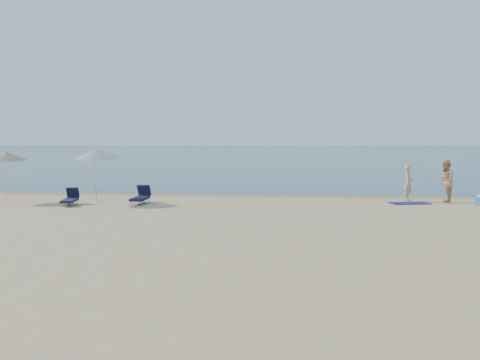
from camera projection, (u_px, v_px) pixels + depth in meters
name	position (u px, v px, depth m)	size (l,w,h in m)	color
ground	(335.00, 317.00, 9.48)	(160.00, 160.00, 0.00)	tan
sea	(304.00, 152.00, 108.71)	(240.00, 160.00, 0.01)	#0B2747
wet_sand_strip	(312.00, 196.00, 28.73)	(240.00, 1.60, 0.00)	#847254
person_left	(408.00, 183.00, 26.57)	(0.58, 0.38, 1.59)	tan
person_right	(445.00, 181.00, 26.22)	(0.89, 0.69, 1.83)	tan
beach_towel	(409.00, 203.00, 25.57)	(1.63, 0.90, 0.03)	#0E1548
umbrella_near	(97.00, 154.00, 25.88)	(1.88, 1.91, 2.45)	silver
umbrella_far	(7.00, 156.00, 26.45)	(2.24, 2.26, 2.29)	silver
lounger_left	(70.00, 199.00, 25.02)	(0.78, 1.64, 0.70)	#121533
lounger_right	(141.00, 197.00, 25.58)	(0.61, 1.74, 0.76)	#121532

